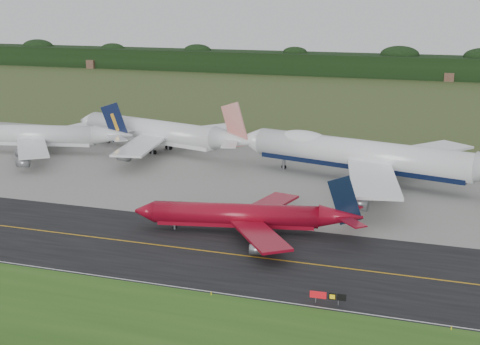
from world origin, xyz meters
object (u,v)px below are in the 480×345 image
at_px(jet_red_737, 248,216).
at_px(jet_navy_gold, 35,136).
at_px(jet_ba_747, 370,156).
at_px(jet_star_tail, 160,133).
at_px(taxiway_sign, 328,296).

height_order(jet_red_737, jet_navy_gold, jet_navy_gold).
distance_m(jet_ba_747, jet_star_tail, 63.52).
bearing_deg(jet_red_737, jet_ba_747, 68.29).
relative_size(jet_red_737, jet_navy_gold, 0.75).
bearing_deg(jet_star_tail, taxiway_sign, -51.83).
distance_m(jet_ba_747, jet_red_737, 46.27).
xyz_separation_m(jet_star_tail, taxiway_sign, (65.10, -82.81, -4.38)).
bearing_deg(jet_star_tail, jet_navy_gold, -159.79).
relative_size(jet_red_737, jet_star_tail, 0.69).
bearing_deg(jet_red_737, jet_navy_gold, 150.23).
xyz_separation_m(jet_ba_747, jet_navy_gold, (-95.36, 1.89, -1.59)).
bearing_deg(jet_red_737, jet_star_tail, 128.14).
bearing_deg(taxiway_sign, jet_navy_gold, 144.42).
distance_m(jet_ba_747, taxiway_sign, 68.88).
distance_m(jet_navy_gold, taxiway_sign, 121.23).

